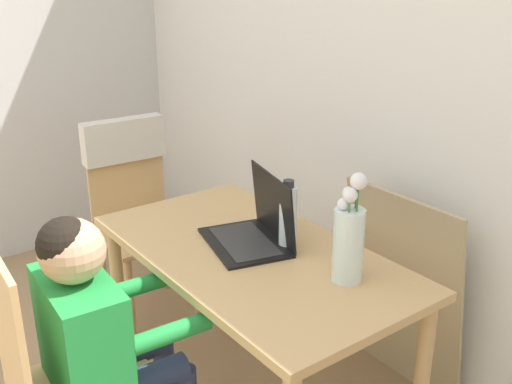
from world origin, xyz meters
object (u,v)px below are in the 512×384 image
at_px(chair_spare, 133,187).
at_px(flower_vase, 349,238).
at_px(person_seated, 98,328).
at_px(water_bottle, 288,216).
at_px(laptop, 256,227).

xyz_separation_m(chair_spare, flower_vase, (1.36, 0.06, 0.23)).
distance_m(chair_spare, person_seated, 1.19).
bearing_deg(chair_spare, water_bottle, -84.24).
xyz_separation_m(person_seated, water_bottle, (0.05, 0.67, 0.20)).
bearing_deg(laptop, flower_vase, 23.88).
bearing_deg(chair_spare, person_seated, -118.11).
distance_m(person_seated, water_bottle, 0.70).
bearing_deg(person_seated, laptop, -82.82).
bearing_deg(person_seated, chair_spare, -27.27).
distance_m(chair_spare, water_bottle, 1.10).
bearing_deg(chair_spare, flower_vase, -85.06).
height_order(person_seated, laptop, person_seated).
relative_size(person_seated, flower_vase, 2.83).
relative_size(chair_spare, person_seated, 0.95).
bearing_deg(flower_vase, chair_spare, -177.42).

